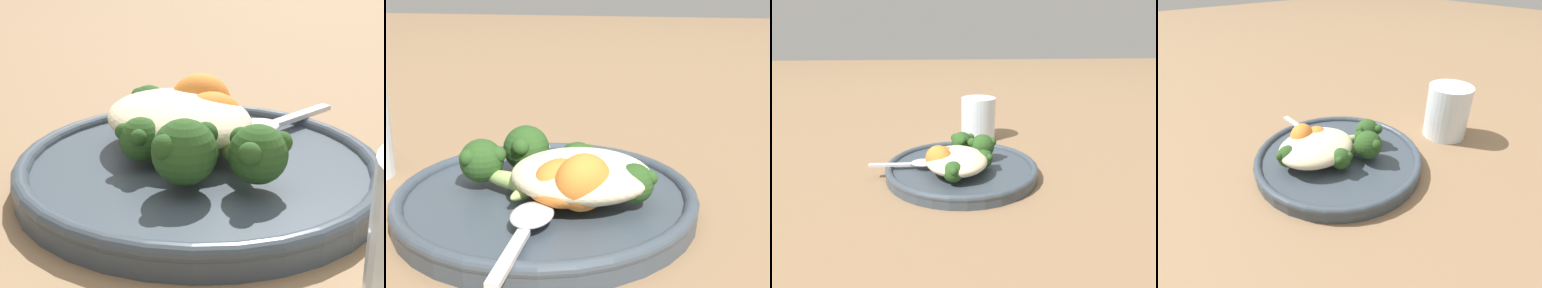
# 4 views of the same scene
# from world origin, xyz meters

# --- Properties ---
(ground_plane) EXTENTS (4.00, 4.00, 0.00)m
(ground_plane) POSITION_xyz_m (0.00, 0.00, 0.00)
(ground_plane) COLOR #846647
(plate) EXTENTS (0.25, 0.25, 0.02)m
(plate) POSITION_xyz_m (-0.00, 0.02, 0.01)
(plate) COLOR #38424C
(plate) RESTS_ON ground_plane
(quinoa_mound) EXTENTS (0.11, 0.10, 0.03)m
(quinoa_mound) POSITION_xyz_m (-0.03, 0.03, 0.04)
(quinoa_mound) COLOR beige
(quinoa_mound) RESTS_ON plate
(broccoli_stalk_0) EXTENTS (0.11, 0.03, 0.03)m
(broccoli_stalk_0) POSITION_xyz_m (-0.06, 0.04, 0.04)
(broccoli_stalk_0) COLOR #9EBC66
(broccoli_stalk_0) RESTS_ON plate
(broccoli_stalk_1) EXTENTS (0.05, 0.10, 0.03)m
(broccoli_stalk_1) POSITION_xyz_m (-0.02, -0.00, 0.03)
(broccoli_stalk_1) COLOR #9EBC66
(broccoli_stalk_1) RESTS_ON plate
(broccoli_stalk_2) EXTENTS (0.06, 0.10, 0.04)m
(broccoli_stalk_2) POSITION_xyz_m (0.02, -0.01, 0.04)
(broccoli_stalk_2) COLOR #9EBC66
(broccoli_stalk_2) RESTS_ON plate
(broccoli_stalk_3) EXTENTS (0.09, 0.06, 0.04)m
(broccoli_stalk_3) POSITION_xyz_m (0.05, 0.02, 0.04)
(broccoli_stalk_3) COLOR #9EBC66
(broccoli_stalk_3) RESTS_ON plate
(sweet_potato_chunk_0) EXTENTS (0.06, 0.06, 0.04)m
(sweet_potato_chunk_0) POSITION_xyz_m (-0.02, 0.05, 0.04)
(sweet_potato_chunk_0) COLOR orange
(sweet_potato_chunk_0) RESTS_ON plate
(sweet_potato_chunk_1) EXTENTS (0.06, 0.06, 0.04)m
(sweet_potato_chunk_1) POSITION_xyz_m (-0.04, 0.06, 0.04)
(sweet_potato_chunk_1) COLOR orange
(sweet_potato_chunk_1) RESTS_ON plate
(sweet_potato_chunk_2) EXTENTS (0.08, 0.09, 0.03)m
(sweet_potato_chunk_2) POSITION_xyz_m (-0.02, 0.04, 0.04)
(sweet_potato_chunk_2) COLOR orange
(sweet_potato_chunk_2) RESTS_ON plate
(spoon) EXTENTS (0.03, 0.11, 0.01)m
(spoon) POSITION_xyz_m (-0.01, 0.09, 0.03)
(spoon) COLOR silver
(spoon) RESTS_ON plate
(water_glass) EXTENTS (0.07, 0.07, 0.09)m
(water_glass) POSITION_xyz_m (0.20, -0.03, 0.05)
(water_glass) COLOR silver
(water_glass) RESTS_ON ground_plane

